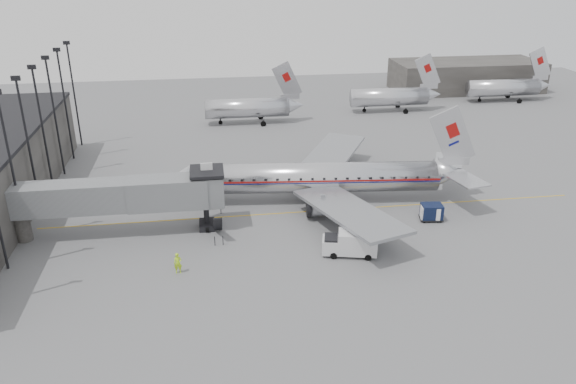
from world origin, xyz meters
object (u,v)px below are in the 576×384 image
object	(u,v)px
service_van	(350,243)
baggage_cart_navy	(432,212)
airliner	(321,178)
ramp_worker	(178,263)
baggage_cart_white	(430,213)

from	to	relation	value
service_van	baggage_cart_navy	world-z (taller)	service_van
airliner	ramp_worker	world-z (taller)	airliner
airliner	baggage_cart_white	xyz separation A→B (m)	(10.64, -6.93, -1.95)
airliner	ramp_worker	size ratio (longest dim) A/B	17.91
baggage_cart_navy	ramp_worker	distance (m)	27.60
baggage_cart_navy	ramp_worker	size ratio (longest dim) A/B	1.24
service_van	baggage_cart_navy	bearing A→B (deg)	43.85
baggage_cart_navy	baggage_cart_white	bearing A→B (deg)	-174.39
airliner	baggage_cart_white	bearing A→B (deg)	-27.14
baggage_cart_navy	baggage_cart_white	distance (m)	0.20
airliner	service_van	distance (m)	13.15
service_van	baggage_cart_navy	size ratio (longest dim) A/B	2.23
baggage_cart_white	ramp_worker	distance (m)	27.43
service_van	ramp_worker	world-z (taller)	service_van
baggage_cart_white	ramp_worker	world-z (taller)	ramp_worker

